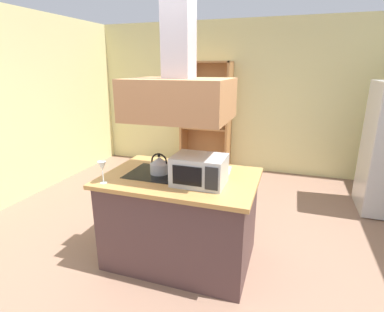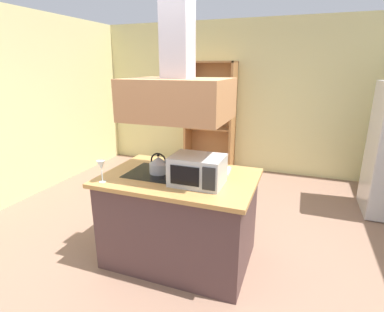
% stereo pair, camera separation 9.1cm
% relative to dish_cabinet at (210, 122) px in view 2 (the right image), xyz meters
% --- Properties ---
extents(ground_plane, '(7.80, 7.80, 0.00)m').
position_rel_dish_cabinet_xyz_m(ground_plane, '(0.77, -2.78, -0.89)').
color(ground_plane, '#896654').
extents(wall_back, '(6.00, 0.12, 2.70)m').
position_rel_dish_cabinet_xyz_m(wall_back, '(0.77, 0.22, 0.46)').
color(wall_back, beige).
rests_on(wall_back, ground).
extents(kitchen_island, '(1.46, 1.00, 0.90)m').
position_rel_dish_cabinet_xyz_m(kitchen_island, '(0.56, -2.85, -0.44)').
color(kitchen_island, '#4F3637').
rests_on(kitchen_island, ground).
extents(range_hood, '(0.90, 0.70, 1.25)m').
position_rel_dish_cabinet_xyz_m(range_hood, '(0.56, -2.85, 0.85)').
color(range_hood, '#BC7E51').
extents(dish_cabinet, '(0.91, 0.40, 2.00)m').
position_rel_dish_cabinet_xyz_m(dish_cabinet, '(0.00, 0.00, 0.00)').
color(dish_cabinet, '#A76F40').
rests_on(dish_cabinet, ground).
extents(kettle, '(0.18, 0.18, 0.20)m').
position_rel_dish_cabinet_xyz_m(kettle, '(0.34, -2.85, 0.09)').
color(kettle, silver).
rests_on(kettle, kitchen_island).
extents(cutting_board, '(0.36, 0.27, 0.02)m').
position_rel_dish_cabinet_xyz_m(cutting_board, '(0.82, -2.60, 0.01)').
color(cutting_board, white).
rests_on(cutting_board, kitchen_island).
extents(microwave, '(0.46, 0.35, 0.26)m').
position_rel_dish_cabinet_xyz_m(microwave, '(0.79, -2.98, 0.14)').
color(microwave, '#B7BABF').
rests_on(microwave, kitchen_island).
extents(wine_glass_on_counter, '(0.08, 0.08, 0.21)m').
position_rel_dish_cabinet_xyz_m(wine_glass_on_counter, '(-0.03, -3.24, 0.16)').
color(wine_glass_on_counter, silver).
rests_on(wine_glass_on_counter, kitchen_island).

